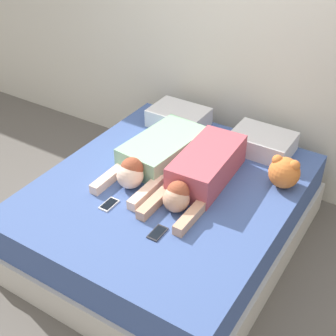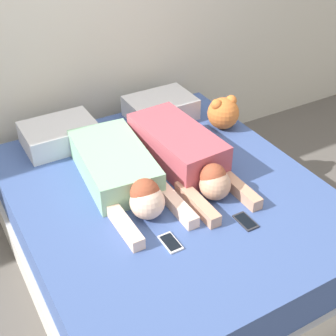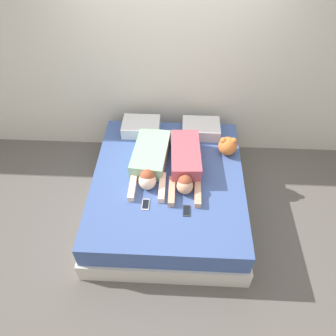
{
  "view_description": "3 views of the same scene",
  "coord_description": "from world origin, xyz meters",
  "px_view_note": "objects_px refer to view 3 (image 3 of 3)",
  "views": [
    {
      "loc": [
        1.45,
        -2.3,
        2.58
      ],
      "look_at": [
        0.0,
        0.0,
        0.7
      ],
      "focal_mm": 50.0,
      "sensor_mm": 36.0,
      "label": 1
    },
    {
      "loc": [
        -1.1,
        -1.92,
        2.26
      ],
      "look_at": [
        0.0,
        0.0,
        0.7
      ],
      "focal_mm": 50.0,
      "sensor_mm": 36.0,
      "label": 2
    },
    {
      "loc": [
        0.12,
        -2.52,
        3.35
      ],
      "look_at": [
        0.0,
        0.0,
        0.7
      ],
      "focal_mm": 35.0,
      "sensor_mm": 36.0,
      "label": 3
    }
  ],
  "objects_px": {
    "bed": "(168,192)",
    "pillow_head_left": "(141,127)",
    "cell_phone_left": "(146,204)",
    "cell_phone_right": "(187,211)",
    "person_right": "(185,162)",
    "person_left": "(150,160)",
    "plush_toy": "(228,146)",
    "pillow_head_right": "(201,129)"
  },
  "relations": [
    {
      "from": "person_left",
      "to": "pillow_head_left",
      "type": "bearing_deg",
      "value": 105.38
    },
    {
      "from": "pillow_head_left",
      "to": "pillow_head_right",
      "type": "xyz_separation_m",
      "value": [
        0.78,
        0.0,
        0.0
      ]
    },
    {
      "from": "pillow_head_right",
      "to": "person_right",
      "type": "xyz_separation_m",
      "value": [
        -0.2,
        -0.66,
        0.03
      ]
    },
    {
      "from": "pillow_head_right",
      "to": "cell_phone_left",
      "type": "height_order",
      "value": "pillow_head_right"
    },
    {
      "from": "bed",
      "to": "person_right",
      "type": "xyz_separation_m",
      "value": [
        0.19,
        0.14,
        0.39
      ]
    },
    {
      "from": "cell_phone_right",
      "to": "person_left",
      "type": "bearing_deg",
      "value": 124.14
    },
    {
      "from": "pillow_head_left",
      "to": "cell_phone_left",
      "type": "height_order",
      "value": "pillow_head_left"
    },
    {
      "from": "person_left",
      "to": "cell_phone_right",
      "type": "height_order",
      "value": "person_left"
    },
    {
      "from": "bed",
      "to": "person_right",
      "type": "bearing_deg",
      "value": 35.55
    },
    {
      "from": "bed",
      "to": "pillow_head_left",
      "type": "relative_size",
      "value": 4.28
    },
    {
      "from": "cell_phone_left",
      "to": "plush_toy",
      "type": "bearing_deg",
      "value": 42.55
    },
    {
      "from": "pillow_head_left",
      "to": "plush_toy",
      "type": "xyz_separation_m",
      "value": [
        1.09,
        -0.36,
        0.04
      ]
    },
    {
      "from": "cell_phone_left",
      "to": "cell_phone_right",
      "type": "bearing_deg",
      "value": -7.92
    },
    {
      "from": "pillow_head_left",
      "to": "person_left",
      "type": "height_order",
      "value": "person_left"
    },
    {
      "from": "pillow_head_right",
      "to": "person_left",
      "type": "height_order",
      "value": "person_left"
    },
    {
      "from": "pillow_head_right",
      "to": "person_left",
      "type": "distance_m",
      "value": 0.87
    },
    {
      "from": "person_right",
      "to": "pillow_head_right",
      "type": "bearing_deg",
      "value": 73.35
    },
    {
      "from": "pillow_head_right",
      "to": "person_left",
      "type": "relative_size",
      "value": 0.47
    },
    {
      "from": "pillow_head_right",
      "to": "person_right",
      "type": "distance_m",
      "value": 0.69
    },
    {
      "from": "cell_phone_left",
      "to": "cell_phone_right",
      "type": "xyz_separation_m",
      "value": [
        0.44,
        -0.06,
        0.0
      ]
    },
    {
      "from": "cell_phone_left",
      "to": "bed",
      "type": "bearing_deg",
      "value": 61.82
    },
    {
      "from": "person_right",
      "to": "cell_phone_right",
      "type": "xyz_separation_m",
      "value": [
        0.02,
        -0.61,
        -0.11
      ]
    },
    {
      "from": "pillow_head_right",
      "to": "plush_toy",
      "type": "height_order",
      "value": "plush_toy"
    },
    {
      "from": "pillow_head_right",
      "to": "plush_toy",
      "type": "xyz_separation_m",
      "value": [
        0.31,
        -0.36,
        0.04
      ]
    },
    {
      "from": "cell_phone_left",
      "to": "pillow_head_left",
      "type": "bearing_deg",
      "value": 98.05
    },
    {
      "from": "plush_toy",
      "to": "person_left",
      "type": "bearing_deg",
      "value": -164.17
    },
    {
      "from": "cell_phone_right",
      "to": "plush_toy",
      "type": "bearing_deg",
      "value": 61.9
    },
    {
      "from": "person_right",
      "to": "plush_toy",
      "type": "relative_size",
      "value": 4.25
    },
    {
      "from": "person_left",
      "to": "person_right",
      "type": "height_order",
      "value": "person_right"
    },
    {
      "from": "plush_toy",
      "to": "pillow_head_left",
      "type": "bearing_deg",
      "value": 161.91
    },
    {
      "from": "person_left",
      "to": "cell_phone_right",
      "type": "xyz_separation_m",
      "value": [
        0.44,
        -0.65,
        -0.09
      ]
    },
    {
      "from": "person_right",
      "to": "cell_phone_left",
      "type": "height_order",
      "value": "person_right"
    },
    {
      "from": "person_left",
      "to": "person_right",
      "type": "bearing_deg",
      "value": -5.11
    },
    {
      "from": "bed",
      "to": "cell_phone_left",
      "type": "height_order",
      "value": "cell_phone_left"
    },
    {
      "from": "cell_phone_right",
      "to": "pillow_head_left",
      "type": "bearing_deg",
      "value": 115.68
    },
    {
      "from": "pillow_head_left",
      "to": "person_right",
      "type": "relative_size",
      "value": 0.48
    },
    {
      "from": "person_left",
      "to": "cell_phone_left",
      "type": "xyz_separation_m",
      "value": [
        0.0,
        -0.59,
        -0.09
      ]
    },
    {
      "from": "cell_phone_right",
      "to": "plush_toy",
      "type": "relative_size",
      "value": 0.61
    },
    {
      "from": "pillow_head_left",
      "to": "plush_toy",
      "type": "relative_size",
      "value": 2.02
    },
    {
      "from": "bed",
      "to": "pillow_head_left",
      "type": "height_order",
      "value": "pillow_head_left"
    },
    {
      "from": "pillow_head_right",
      "to": "plush_toy",
      "type": "bearing_deg",
      "value": -48.74
    },
    {
      "from": "pillow_head_left",
      "to": "person_right",
      "type": "distance_m",
      "value": 0.88
    }
  ]
}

